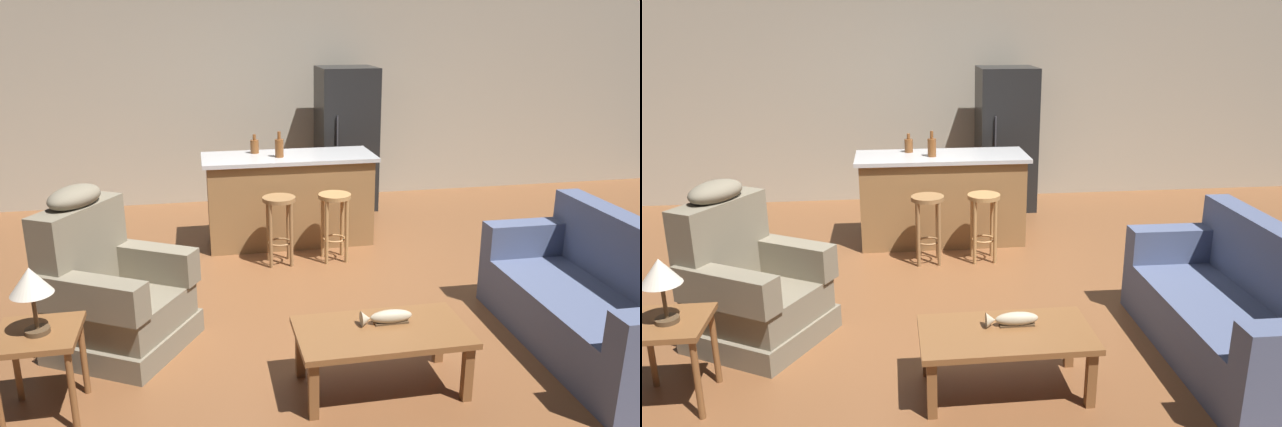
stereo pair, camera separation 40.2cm
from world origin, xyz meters
TOP-DOWN VIEW (x-y plane):
  - ground_plane at (0.00, 0.00)m, footprint 12.00×12.00m
  - back_wall at (0.00, 3.12)m, footprint 12.00×0.05m
  - coffee_table at (0.16, -1.57)m, footprint 1.10×0.60m
  - fish_figurine at (0.21, -1.50)m, footprint 0.34×0.10m
  - couch at (1.84, -1.37)m, footprint 0.87×1.91m
  - recliner_near_lamp at (-1.60, -0.66)m, footprint 1.15×1.15m
  - end_table at (-1.91, -1.47)m, footprint 0.48×0.48m
  - table_lamp at (-1.90, -1.48)m, footprint 0.24×0.24m
  - kitchen_island at (0.00, 1.35)m, footprint 1.80×0.70m
  - bar_stool_left at (-0.19, 0.72)m, footprint 0.32×0.32m
  - bar_stool_right at (0.36, 0.72)m, footprint 0.32×0.32m
  - refrigerator at (0.91, 2.55)m, footprint 0.70×0.69m
  - bottle_tall_green at (-0.11, 1.28)m, footprint 0.09×0.09m
  - bottle_short_amber at (-0.34, 1.52)m, footprint 0.09×0.09m

SIDE VIEW (x-z plane):
  - ground_plane at x=0.00m, z-range 0.00..0.00m
  - couch at x=1.84m, z-range -0.13..0.81m
  - coffee_table at x=0.16m, z-range 0.15..0.57m
  - recliner_near_lamp at x=-1.60m, z-range -0.18..1.02m
  - end_table at x=-1.91m, z-range 0.18..0.74m
  - fish_figurine at x=0.21m, z-range 0.41..0.51m
  - bar_stool_left at x=-0.19m, z-range 0.13..0.81m
  - bar_stool_right at x=0.36m, z-range 0.13..0.81m
  - kitchen_island at x=0.00m, z-range 0.00..0.95m
  - table_lamp at x=-1.90m, z-range 0.66..1.07m
  - refrigerator at x=0.91m, z-range 0.00..1.76m
  - bottle_short_amber at x=-0.34m, z-range 0.93..1.13m
  - bottle_tall_green at x=-0.11m, z-range 0.92..1.18m
  - back_wall at x=0.00m, z-range 0.00..2.60m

